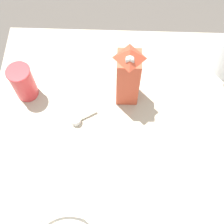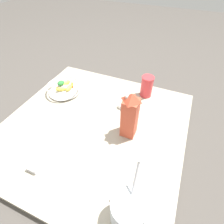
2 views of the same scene
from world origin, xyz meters
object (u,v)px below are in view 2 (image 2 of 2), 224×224
drinking_cup (147,86)px  fruit_bowl (64,88)px  milk_carton (130,115)px  yogurt_tub (128,210)px  spice_jar (34,167)px

drinking_cup → fruit_bowl: bearing=-70.5°
fruit_bowl → milk_carton: bearing=72.0°
fruit_bowl → yogurt_tub: bearing=49.6°
fruit_bowl → drinking_cup: bearing=109.5°
fruit_bowl → milk_carton: 0.57m
fruit_bowl → spice_jar: fruit_bowl is taller
drinking_cup → milk_carton: bearing=0.1°
spice_jar → milk_carton: bearing=138.3°
yogurt_tub → spice_jar: yogurt_tub is taller
fruit_bowl → milk_carton: (0.17, 0.54, 0.10)m
fruit_bowl → drinking_cup: 0.57m
yogurt_tub → spice_jar: bearing=-92.7°
spice_jar → fruit_bowl: bearing=-159.7°
milk_carton → drinking_cup: bearing=-179.9°
milk_carton → spice_jar: size_ratio=5.37×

